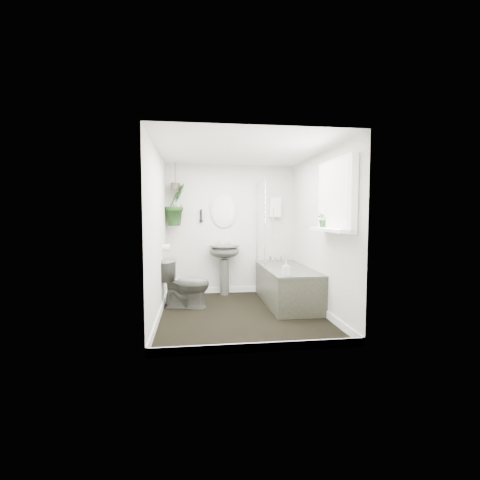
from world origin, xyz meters
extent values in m
cube|color=black|center=(0.00, 0.00, -0.01)|extent=(2.30, 2.80, 0.02)
cube|color=white|center=(0.00, 0.00, 2.31)|extent=(2.30, 2.80, 0.02)
cube|color=silver|center=(0.00, 1.41, 1.15)|extent=(2.30, 0.02, 2.30)
cube|color=silver|center=(0.00, -1.41, 1.15)|extent=(2.30, 0.02, 2.30)
cube|color=silver|center=(-1.16, 0.00, 1.15)|extent=(0.02, 2.80, 2.30)
cube|color=silver|center=(1.16, 0.00, 1.15)|extent=(0.02, 2.80, 2.30)
cube|color=white|center=(0.00, 0.00, 0.05)|extent=(2.30, 2.80, 0.10)
cube|color=white|center=(0.80, 1.34, 1.55)|extent=(0.20, 0.10, 0.35)
ellipsoid|color=beige|center=(-0.13, 1.37, 1.50)|extent=(0.46, 0.03, 0.62)
cylinder|color=black|center=(-0.53, 1.36, 1.40)|extent=(0.04, 0.04, 0.22)
cylinder|color=white|center=(-1.10, 0.70, 0.90)|extent=(0.11, 0.11, 0.11)
cube|color=white|center=(1.09, -0.70, 1.65)|extent=(0.08, 1.00, 0.90)
cube|color=white|center=(1.02, -0.70, 1.23)|extent=(0.18, 1.00, 0.04)
cube|color=white|center=(1.04, -0.70, 1.65)|extent=(0.01, 0.86, 0.76)
imported|color=#45463E|center=(-0.79, 0.48, 0.37)|extent=(0.80, 0.57, 0.74)
imported|color=black|center=(1.05, -0.43, 1.36)|extent=(0.21, 0.18, 0.23)
imported|color=black|center=(-0.97, 1.25, 1.59)|extent=(0.50, 0.52, 0.73)
imported|color=black|center=(0.59, -0.24, 0.68)|extent=(0.09, 0.10, 0.20)
cylinder|color=#483C32|center=(-0.97, 1.25, 1.90)|extent=(0.16, 0.16, 0.12)
camera|label=1|loc=(-0.66, -4.83, 1.42)|focal=26.00mm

